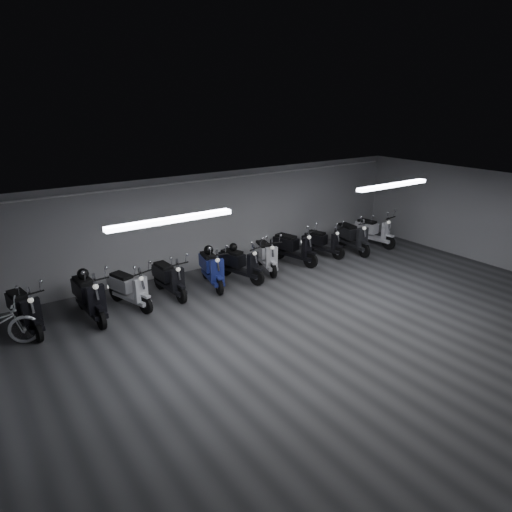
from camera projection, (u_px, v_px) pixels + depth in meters
floor at (326, 332)px, 9.89m from camera, size 14.00×10.00×0.01m
ceiling at (333, 205)px, 8.96m from camera, size 14.00×10.00×0.01m
back_wall at (211, 221)px, 13.32m from camera, size 14.00×0.01×2.80m
right_wall at (507, 222)px, 13.18m from camera, size 0.01×10.00×2.80m
fluor_strip_left at (171, 220)px, 8.16m from camera, size 2.40×0.18×0.08m
fluor_strip_right at (393, 185)px, 11.37m from camera, size 2.40×0.18×0.08m
conduit at (211, 180)px, 12.85m from camera, size 13.60×0.05×0.05m
scooter_0 at (24, 304)px, 9.68m from camera, size 0.90×1.87×1.33m
scooter_1 at (88, 290)px, 10.26m from camera, size 0.74×1.95×1.43m
scooter_2 at (129, 283)px, 10.85m from camera, size 1.04×1.80×1.27m
scooter_3 at (169, 273)px, 11.48m from camera, size 0.69×1.74×1.27m
scooter_4 at (212, 263)px, 12.06m from camera, size 0.94×1.87×1.33m
scooter_5 at (240, 258)px, 12.46m from camera, size 1.08×1.85×1.31m
scooter_6 at (266, 250)px, 13.15m from camera, size 1.02×1.79×1.26m
scooter_7 at (294, 242)px, 13.73m from camera, size 1.07×1.94×1.37m
scooter_8 at (324, 238)px, 14.41m from camera, size 1.01×1.74×1.23m
scooter_9 at (353, 232)px, 14.76m from camera, size 0.89×1.93×1.38m
scooter_10 at (374, 226)px, 15.45m from camera, size 0.85×1.87×1.34m
helmet_0 at (209, 250)px, 12.19m from camera, size 0.26×0.26×0.26m
helmet_1 at (83, 274)px, 10.36m from camera, size 0.26×0.26×0.26m
helmet_2 at (233, 247)px, 12.52m from camera, size 0.23×0.23×0.23m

